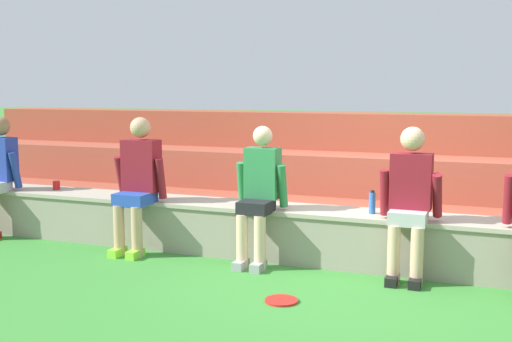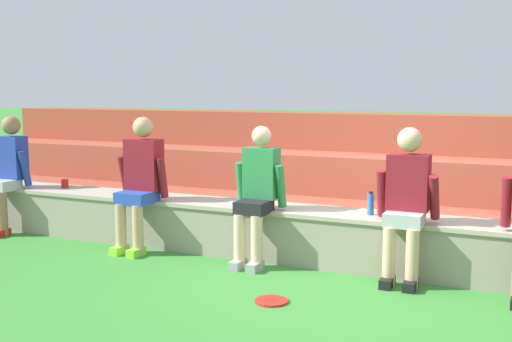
% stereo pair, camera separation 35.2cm
% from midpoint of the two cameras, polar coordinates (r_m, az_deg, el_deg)
% --- Properties ---
extents(ground_plane, '(80.00, 80.00, 0.00)m').
position_cam_midpoint_polar(ground_plane, '(5.85, 7.09, -9.23)').
color(ground_plane, '#388433').
extents(stone_seating_wall, '(9.84, 0.56, 0.52)m').
position_cam_midpoint_polar(stone_seating_wall, '(6.02, 7.74, -6.04)').
color(stone_seating_wall, gray).
rests_on(stone_seating_wall, ground).
extents(brick_bleachers, '(11.61, 1.95, 1.37)m').
position_cam_midpoint_polar(brick_bleachers, '(7.48, 10.63, -1.40)').
color(brick_bleachers, '#9E4733').
rests_on(brick_bleachers, ground).
extents(person_left_of_center, '(0.56, 0.54, 1.39)m').
position_cam_midpoint_polar(person_left_of_center, '(6.55, -12.26, -0.84)').
color(person_left_of_center, tan).
rests_on(person_left_of_center, ground).
extents(person_center, '(0.50, 0.56, 1.32)m').
position_cam_midpoint_polar(person_center, '(5.97, -1.42, -1.92)').
color(person_center, beige).
rests_on(person_center, ground).
extents(person_right_of_center, '(0.54, 0.50, 1.35)m').
position_cam_midpoint_polar(person_right_of_center, '(5.58, 12.09, -2.44)').
color(person_right_of_center, '#DBAD89').
rests_on(person_right_of_center, ground).
extents(water_bottle_near_right, '(0.06, 0.06, 0.22)m').
position_cam_midpoint_polar(water_bottle_near_right, '(5.91, 8.88, -2.88)').
color(water_bottle_near_right, blue).
rests_on(water_bottle_near_right, stone_seating_wall).
extents(plastic_cup_left_end, '(0.08, 0.08, 0.10)m').
position_cam_midpoint_polar(plastic_cup_left_end, '(7.64, -19.01, -1.25)').
color(plastic_cup_left_end, red).
rests_on(plastic_cup_left_end, stone_seating_wall).
extents(frisbee, '(0.27, 0.27, 0.02)m').
position_cam_midpoint_polar(frisbee, '(5.06, 0.30, -11.75)').
color(frisbee, red).
rests_on(frisbee, ground).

